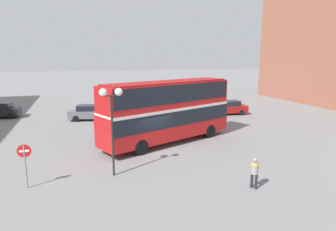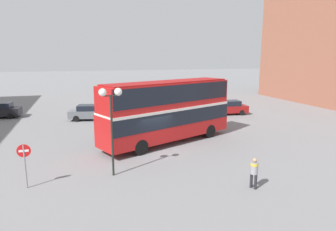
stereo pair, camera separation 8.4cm
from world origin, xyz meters
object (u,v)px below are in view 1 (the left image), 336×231
at_px(pedestrian_foreground, 255,170).
at_px(parked_car_kerb_near, 90,113).
at_px(double_decker_bus, 168,108).
at_px(parked_car_side_street, 228,108).
at_px(no_entry_sign, 25,159).
at_px(street_lamp_twin_globe, 111,105).

relative_size(pedestrian_foreground, parked_car_kerb_near, 0.34).
bearing_deg(double_decker_bus, parked_car_kerb_near, 94.40).
distance_m(pedestrian_foreground, parked_car_side_street, 19.89).
height_order(pedestrian_foreground, parked_car_side_street, pedestrian_foreground).
xyz_separation_m(pedestrian_foreground, no_entry_sign, (-11.16, 3.42, 0.60)).
height_order(double_decker_bus, parked_car_side_street, double_decker_bus).
bearing_deg(pedestrian_foreground, parked_car_kerb_near, -96.24).
height_order(double_decker_bus, street_lamp_twin_globe, street_lamp_twin_globe).
bearing_deg(parked_car_side_street, street_lamp_twin_globe, 49.52).
height_order(parked_car_kerb_near, parked_car_side_street, parked_car_side_street).
distance_m(double_decker_bus, parked_car_side_street, 13.52).
distance_m(street_lamp_twin_globe, no_entry_sign, 5.13).
bearing_deg(street_lamp_twin_globe, parked_car_side_street, 43.84).
bearing_deg(street_lamp_twin_globe, no_entry_sign, -174.90).
distance_m(pedestrian_foreground, street_lamp_twin_globe, 8.29).
height_order(double_decker_bus, pedestrian_foreground, double_decker_bus).
height_order(parked_car_kerb_near, no_entry_sign, no_entry_sign).
xyz_separation_m(double_decker_bus, parked_car_kerb_near, (-5.42, 10.43, -1.96)).
xyz_separation_m(parked_car_kerb_near, no_entry_sign, (-3.95, -16.23, 0.79)).
xyz_separation_m(parked_car_side_street, no_entry_sign, (-19.36, -14.70, 0.79)).
height_order(parked_car_side_street, street_lamp_twin_globe, street_lamp_twin_globe).
distance_m(double_decker_bus, street_lamp_twin_globe, 7.41).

